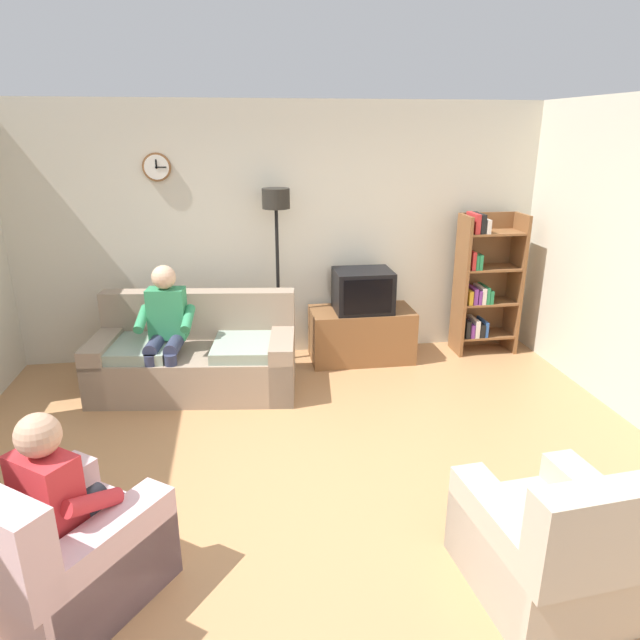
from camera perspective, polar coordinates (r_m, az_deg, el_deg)
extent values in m
plane|color=#B27F51|center=(4.17, -0.16, -16.48)|extent=(12.00, 12.00, 0.00)
cube|color=beige|center=(6.14, -3.77, 8.84)|extent=(6.20, 0.12, 2.70)
cylinder|color=brown|center=(6.01, -16.24, 14.67)|extent=(0.28, 0.03, 0.28)
cylinder|color=white|center=(5.99, -16.26, 14.66)|extent=(0.24, 0.01, 0.24)
cube|color=black|center=(5.99, -16.29, 14.94)|extent=(0.02, 0.01, 0.09)
cube|color=black|center=(5.98, -15.87, 14.69)|extent=(0.11, 0.01, 0.01)
cube|color=gray|center=(5.56, -12.51, -4.99)|extent=(1.99, 1.06, 0.42)
cube|color=gray|center=(5.73, -12.17, 0.59)|extent=(1.91, 0.43, 0.48)
cube|color=gray|center=(5.43, -3.80, -4.33)|extent=(0.32, 0.86, 0.56)
cube|color=gray|center=(5.75, -20.82, -4.22)|extent=(0.32, 0.86, 0.56)
cube|color=gray|center=(5.33, -7.52, -2.67)|extent=(0.68, 0.75, 0.10)
cube|color=gray|center=(5.53, -17.88, -2.66)|extent=(0.68, 0.75, 0.10)
cube|color=brown|center=(6.14, 4.21, -1.47)|extent=(1.10, 0.56, 0.57)
cube|color=black|center=(6.37, 3.72, -0.43)|extent=(1.10, 0.04, 0.03)
cube|color=black|center=(5.97, 4.37, 3.01)|extent=(0.60, 0.48, 0.44)
cube|color=black|center=(5.74, 4.90, 2.35)|extent=(0.50, 0.01, 0.36)
cube|color=brown|center=(6.37, 14.05, 3.37)|extent=(0.04, 0.36, 1.55)
cube|color=brown|center=(6.63, 19.19, 3.49)|extent=(0.04, 0.36, 1.55)
cube|color=brown|center=(6.64, 16.07, 3.83)|extent=(0.64, 0.02, 1.55)
cube|color=brown|center=(6.66, 16.21, -1.38)|extent=(0.60, 0.34, 0.02)
cube|color=black|center=(6.51, 14.40, -0.65)|extent=(0.05, 0.28, 0.20)
cube|color=#72338C|center=(6.54, 14.82, -0.82)|extent=(0.04, 0.28, 0.15)
cube|color=silver|center=(6.56, 15.27, -0.61)|extent=(0.05, 0.28, 0.20)
cube|color=black|center=(6.59, 15.74, -0.78)|extent=(0.06, 0.28, 0.15)
cube|color=#2D59A5|center=(6.60, 16.14, -0.65)|extent=(0.03, 0.28, 0.17)
cube|color=brown|center=(6.55, 16.52, 1.80)|extent=(0.60, 0.34, 0.02)
cube|color=gold|center=(6.40, 14.65, 2.44)|extent=(0.05, 0.28, 0.15)
cube|color=#72338C|center=(6.42, 15.10, 2.55)|extent=(0.04, 0.28, 0.18)
cube|color=#72338C|center=(6.45, 15.51, 2.46)|extent=(0.03, 0.28, 0.15)
cube|color=silver|center=(6.46, 15.89, 2.58)|extent=(0.04, 0.28, 0.18)
cube|color=#267F4C|center=(6.48, 16.25, 2.62)|extent=(0.03, 0.28, 0.19)
cube|color=#267F4C|center=(6.50, 16.58, 2.47)|extent=(0.04, 0.28, 0.15)
cube|color=brown|center=(6.45, 16.83, 5.10)|extent=(0.60, 0.34, 0.02)
cube|color=red|center=(6.31, 14.93, 6.00)|extent=(0.04, 0.28, 0.20)
cube|color=#267F4C|center=(6.32, 15.26, 5.86)|extent=(0.03, 0.28, 0.16)
cube|color=#267F4C|center=(6.34, 15.58, 5.86)|extent=(0.04, 0.28, 0.16)
cube|color=brown|center=(6.37, 17.16, 8.48)|extent=(0.60, 0.34, 0.02)
cube|color=red|center=(6.24, 15.29, 9.50)|extent=(0.05, 0.28, 0.20)
cube|color=black|center=(6.26, 15.80, 9.48)|extent=(0.05, 0.28, 0.20)
cube|color=silver|center=(6.29, 16.30, 9.21)|extent=(0.05, 0.28, 0.14)
cylinder|color=black|center=(6.21, -4.09, -3.90)|extent=(0.28, 0.28, 0.03)
cylinder|color=black|center=(5.94, -4.28, 3.54)|extent=(0.04, 0.04, 1.70)
cylinder|color=black|center=(5.77, -4.50, 12.20)|extent=(0.28, 0.28, 0.20)
cube|color=beige|center=(3.54, -24.10, -21.74)|extent=(1.14, 1.15, 0.40)
cube|color=beige|center=(3.71, -27.06, -18.63)|extent=(0.64, 0.76, 0.56)
cube|color=beige|center=(3.31, -20.52, -22.69)|extent=(0.64, 0.76, 0.56)
cube|color=#BCAD99|center=(3.55, 22.09, -21.31)|extent=(0.87, 0.91, 0.40)
cube|color=#BCAD99|center=(3.06, 27.30, -18.66)|extent=(0.81, 0.25, 0.50)
cube|color=#BCAD99|center=(3.37, 17.58, -21.43)|extent=(0.27, 0.82, 0.56)
cube|color=#BCAD99|center=(3.68, 26.10, -18.81)|extent=(0.27, 0.82, 0.56)
cube|color=#338C59|center=(5.43, -15.23, 0.66)|extent=(0.36, 0.24, 0.48)
sphere|color=#D8AD8C|center=(5.32, -15.58, 4.20)|extent=(0.22, 0.22, 0.22)
cylinder|color=#2D334C|center=(5.31, -14.53, -2.44)|extent=(0.18, 0.39, 0.13)
cylinder|color=#2D334C|center=(5.35, -16.41, -2.43)|extent=(0.18, 0.39, 0.13)
cylinder|color=#2D334C|center=(5.25, -14.73, -6.04)|extent=(0.12, 0.12, 0.52)
cylinder|color=#2D334C|center=(5.29, -16.64, -6.00)|extent=(0.12, 0.12, 0.52)
cylinder|color=#338C59|center=(5.29, -13.25, 0.14)|extent=(0.13, 0.34, 0.20)
cylinder|color=#338C59|center=(5.39, -17.62, 0.10)|extent=(0.13, 0.34, 0.20)
cube|color=red|center=(3.25, -25.92, -15.90)|extent=(0.39, 0.36, 0.48)
sphere|color=tan|center=(3.08, -26.71, -10.40)|extent=(0.22, 0.22, 0.22)
cylinder|color=black|center=(3.53, -23.71, -17.29)|extent=(0.33, 0.38, 0.13)
cylinder|color=black|center=(3.41, -21.71, -18.41)|extent=(0.33, 0.38, 0.13)
cylinder|color=black|center=(3.75, -20.88, -18.73)|extent=(0.15, 0.15, 0.40)
cylinder|color=black|center=(3.64, -18.89, -19.80)|extent=(0.15, 0.15, 0.40)
cylinder|color=red|center=(3.46, -26.66, -14.21)|extent=(0.27, 0.32, 0.20)
cylinder|color=red|center=(3.16, -22.01, -16.78)|extent=(0.27, 0.32, 0.20)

